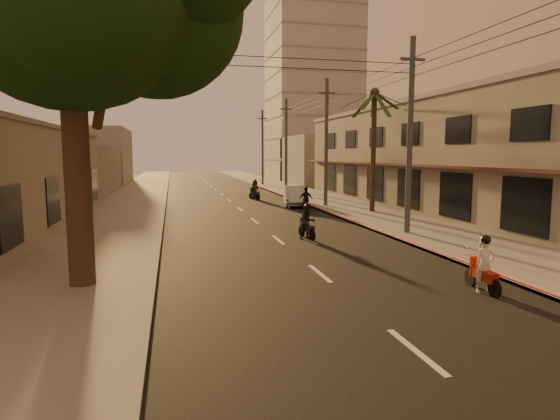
{
  "coord_description": "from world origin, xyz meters",
  "views": [
    {
      "loc": [
        -4.45,
        -11.76,
        3.76
      ],
      "look_at": [
        0.11,
        8.08,
        1.33
      ],
      "focal_mm": 30.0,
      "sensor_mm": 36.0,
      "label": 1
    }
  ],
  "objects_px": {
    "scooter_mid_b": "(306,200)",
    "parked_car": "(295,196)",
    "scooter_mid_a": "(307,223)",
    "scooter_far_a": "(255,190)",
    "palm_tree": "(375,100)",
    "scooter_red": "(484,267)"
  },
  "relations": [
    {
      "from": "scooter_mid_b",
      "to": "scooter_far_a",
      "type": "relative_size",
      "value": 0.97
    },
    {
      "from": "scooter_red",
      "to": "scooter_mid_b",
      "type": "xyz_separation_m",
      "value": [
        0.39,
        18.86,
        0.05
      ]
    },
    {
      "from": "palm_tree",
      "to": "scooter_red",
      "type": "distance_m",
      "value": 18.55
    },
    {
      "from": "scooter_mid_b",
      "to": "scooter_mid_a",
      "type": "bearing_deg",
      "value": -92.14
    },
    {
      "from": "scooter_red",
      "to": "scooter_far_a",
      "type": "xyz_separation_m",
      "value": [
        -1.57,
        27.34,
        0.08
      ]
    },
    {
      "from": "scooter_mid_a",
      "to": "scooter_far_a",
      "type": "xyz_separation_m",
      "value": [
        0.85,
        18.49,
        0.05
      ]
    },
    {
      "from": "scooter_red",
      "to": "parked_car",
      "type": "xyz_separation_m",
      "value": [
        0.46,
        21.91,
        0.03
      ]
    },
    {
      "from": "scooter_mid_b",
      "to": "palm_tree",
      "type": "bearing_deg",
      "value": -13.86
    },
    {
      "from": "scooter_far_a",
      "to": "scooter_mid_b",
      "type": "bearing_deg",
      "value": -96.7
    },
    {
      "from": "scooter_mid_b",
      "to": "parked_car",
      "type": "distance_m",
      "value": 3.05
    },
    {
      "from": "scooter_red",
      "to": "scooter_mid_a",
      "type": "height_order",
      "value": "scooter_mid_a"
    },
    {
      "from": "palm_tree",
      "to": "scooter_mid_b",
      "type": "bearing_deg",
      "value": 152.59
    },
    {
      "from": "scooter_far_a",
      "to": "palm_tree",
      "type": "bearing_deg",
      "value": -80.7
    },
    {
      "from": "palm_tree",
      "to": "scooter_far_a",
      "type": "distance_m",
      "value": 13.57
    },
    {
      "from": "scooter_red",
      "to": "scooter_mid_b",
      "type": "distance_m",
      "value": 18.87
    },
    {
      "from": "scooter_mid_b",
      "to": "parked_car",
      "type": "height_order",
      "value": "scooter_mid_b"
    },
    {
      "from": "palm_tree",
      "to": "scooter_mid_b",
      "type": "xyz_separation_m",
      "value": [
        -3.85,
        2.0,
        -6.4
      ]
    },
    {
      "from": "scooter_mid_a",
      "to": "scooter_red",
      "type": "bearing_deg",
      "value": -82.95
    },
    {
      "from": "scooter_red",
      "to": "scooter_mid_a",
      "type": "bearing_deg",
      "value": 109.0
    },
    {
      "from": "parked_car",
      "to": "scooter_red",
      "type": "bearing_deg",
      "value": -80.41
    },
    {
      "from": "scooter_red",
      "to": "scooter_mid_a",
      "type": "relative_size",
      "value": 1.0
    },
    {
      "from": "scooter_far_a",
      "to": "parked_car",
      "type": "bearing_deg",
      "value": -89.22
    }
  ]
}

